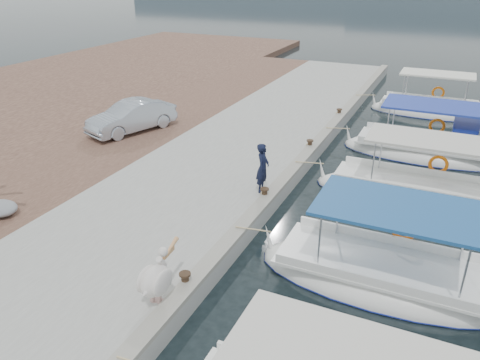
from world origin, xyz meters
The scene contains 13 objects.
ground centered at (0.00, 0.00, 0.00)m, with size 400.00×400.00×0.00m, color black.
concrete_quay centered at (-3.00, 5.00, 0.25)m, with size 6.00×40.00×0.50m, color #989893.
quay_curb centered at (-0.22, 5.00, 0.56)m, with size 0.44×40.00×0.12m, color gray.
cobblestone_strip centered at (-8.00, 5.00, 0.25)m, with size 4.00×40.00×0.50m, color brown.
fishing_caique_b centered at (3.77, -0.81, 0.12)m, with size 6.36×2.55×2.83m.
fishing_caique_c centered at (4.31, 4.47, 0.12)m, with size 7.45×2.20×2.83m.
fishing_caique_d centered at (4.08, 8.86, 0.19)m, with size 6.78×2.54×2.83m.
fishing_caique_e centered at (3.64, 15.30, 0.13)m, with size 6.09×2.08×2.83m.
mooring_bollards centered at (-0.35, 1.50, 0.69)m, with size 0.28×20.28×0.33m.
pelican centered at (-0.60, -4.27, 1.11)m, with size 0.58×1.53×1.19m.
fisherman centered at (-0.60, 1.93, 1.33)m, with size 0.61×0.40×1.67m, color black.
parked_car centered at (-8.26, 5.20, 1.17)m, with size 1.42×4.09×1.35m, color #A5AFBD.
tarp_bundle centered at (-7.18, -2.87, 0.70)m, with size 1.10×0.90×0.40m, color gray.
Camera 1 is at (4.56, -11.13, 7.38)m, focal length 35.00 mm.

